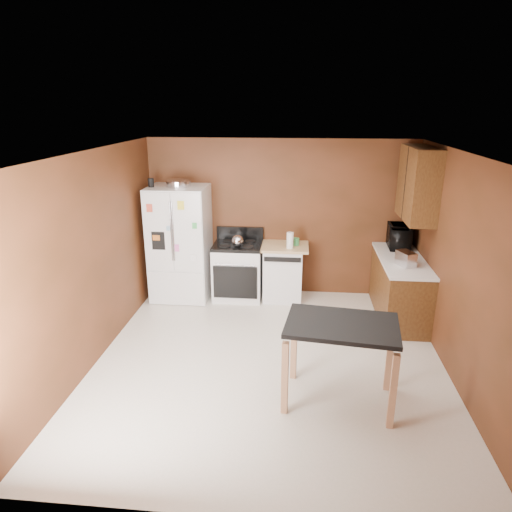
# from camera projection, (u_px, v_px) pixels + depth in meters

# --- Properties ---
(floor) EXTENTS (4.50, 4.50, 0.00)m
(floor) POSITION_uv_depth(u_px,v_px,m) (269.00, 361.00, 5.58)
(floor) COLOR silver
(floor) RESTS_ON ground
(ceiling) EXTENTS (4.50, 4.50, 0.00)m
(ceiling) POSITION_uv_depth(u_px,v_px,m) (271.00, 153.00, 4.79)
(ceiling) COLOR white
(ceiling) RESTS_ON ground
(wall_back) EXTENTS (4.20, 0.00, 4.20)m
(wall_back) POSITION_uv_depth(u_px,v_px,m) (280.00, 218.00, 7.31)
(wall_back) COLOR brown
(wall_back) RESTS_ON ground
(wall_front) EXTENTS (4.20, 0.00, 4.20)m
(wall_front) POSITION_uv_depth(u_px,v_px,m) (247.00, 377.00, 3.06)
(wall_front) COLOR brown
(wall_front) RESTS_ON ground
(wall_left) EXTENTS (0.00, 4.50, 4.50)m
(wall_left) POSITION_uv_depth(u_px,v_px,m) (93.00, 259.00, 5.38)
(wall_left) COLOR brown
(wall_left) RESTS_ON ground
(wall_right) EXTENTS (0.00, 4.50, 4.50)m
(wall_right) POSITION_uv_depth(u_px,v_px,m) (461.00, 272.00, 4.99)
(wall_right) COLOR brown
(wall_right) RESTS_ON ground
(roasting_pan) EXTENTS (0.37, 0.37, 0.09)m
(roasting_pan) POSITION_uv_depth(u_px,v_px,m) (178.00, 183.00, 6.91)
(roasting_pan) COLOR silver
(roasting_pan) RESTS_ON refrigerator
(pen_cup) EXTENTS (0.09, 0.09, 0.13)m
(pen_cup) POSITION_uv_depth(u_px,v_px,m) (151.00, 183.00, 6.86)
(pen_cup) COLOR black
(pen_cup) RESTS_ON refrigerator
(kettle) EXTENTS (0.19, 0.19, 0.19)m
(kettle) POSITION_uv_depth(u_px,v_px,m) (238.00, 241.00, 7.00)
(kettle) COLOR silver
(kettle) RESTS_ON gas_range
(paper_towel) EXTENTS (0.13, 0.13, 0.25)m
(paper_towel) POSITION_uv_depth(u_px,v_px,m) (290.00, 240.00, 6.96)
(paper_towel) COLOR white
(paper_towel) RESTS_ON dishwasher
(green_canister) EXTENTS (0.11, 0.11, 0.11)m
(green_canister) POSITION_uv_depth(u_px,v_px,m) (296.00, 242.00, 7.12)
(green_canister) COLOR #3FA455
(green_canister) RESTS_ON dishwasher
(toaster) EXTENTS (0.26, 0.32, 0.20)m
(toaster) POSITION_uv_depth(u_px,v_px,m) (406.00, 259.00, 6.18)
(toaster) COLOR silver
(toaster) RESTS_ON right_cabinets
(microwave) EXTENTS (0.41, 0.58, 0.32)m
(microwave) POSITION_uv_depth(u_px,v_px,m) (399.00, 237.00, 6.98)
(microwave) COLOR black
(microwave) RESTS_ON right_cabinets
(refrigerator) EXTENTS (0.90, 0.80, 1.80)m
(refrigerator) POSITION_uv_depth(u_px,v_px,m) (180.00, 243.00, 7.20)
(refrigerator) COLOR white
(refrigerator) RESTS_ON ground
(gas_range) EXTENTS (0.76, 0.68, 1.10)m
(gas_range) POSITION_uv_depth(u_px,v_px,m) (238.00, 270.00, 7.31)
(gas_range) COLOR white
(gas_range) RESTS_ON ground
(dishwasher) EXTENTS (0.78, 0.63, 0.89)m
(dishwasher) POSITION_uv_depth(u_px,v_px,m) (283.00, 272.00, 7.27)
(dishwasher) COLOR white
(dishwasher) RESTS_ON ground
(right_cabinets) EXTENTS (0.63, 1.58, 2.45)m
(right_cabinets) POSITION_uv_depth(u_px,v_px,m) (405.00, 257.00, 6.52)
(right_cabinets) COLOR brown
(right_cabinets) RESTS_ON ground
(island) EXTENTS (1.20, 0.87, 0.91)m
(island) POSITION_uv_depth(u_px,v_px,m) (341.00, 336.00, 4.62)
(island) COLOR black
(island) RESTS_ON ground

